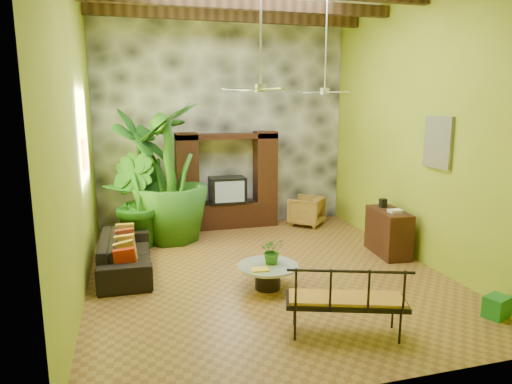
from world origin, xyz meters
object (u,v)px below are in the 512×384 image
object	(u,v)px
entertainment_center	(227,188)
sofa	(126,254)
ceiling_fan_front	(261,75)
ceiling_fan_back	(325,81)
tall_plant_a	(141,176)
coffee_table	(268,273)
iron_bench	(349,298)
green_bin	(497,307)
wicker_armchair	(306,211)
side_console	(388,232)
tall_plant_b	(134,201)
tall_plant_c	(169,173)

from	to	relation	value
entertainment_center	sofa	distance (m)	3.46
ceiling_fan_front	ceiling_fan_back	bearing A→B (deg)	41.63
ceiling_fan_front	tall_plant_a	size ratio (longest dim) A/B	0.65
tall_plant_a	coffee_table	xyz separation A→B (m)	(1.85, -3.28, -1.18)
entertainment_center	coffee_table	xyz separation A→B (m)	(-0.16, -3.84, -0.71)
ceiling_fan_front	tall_plant_a	bearing A→B (deg)	121.42
coffee_table	iron_bench	distance (m)	1.87
iron_bench	green_bin	xyz separation A→B (m)	(2.28, -0.07, -0.38)
wicker_armchair	tall_plant_a	world-z (taller)	tall_plant_a
side_console	tall_plant_a	bearing A→B (deg)	159.32
ceiling_fan_front	iron_bench	distance (m)	3.59
sofa	tall_plant_b	size ratio (longest dim) A/B	1.14
coffee_table	sofa	bearing A→B (deg)	147.39
tall_plant_a	green_bin	size ratio (longest dim) A/B	8.18
ceiling_fan_front	green_bin	world-z (taller)	ceiling_fan_front
entertainment_center	iron_bench	world-z (taller)	entertainment_center
tall_plant_b	coffee_table	world-z (taller)	tall_plant_b
coffee_table	side_console	xyz separation A→B (m)	(2.81, 1.00, 0.19)
entertainment_center	coffee_table	size ratio (longest dim) A/B	2.43
tall_plant_c	coffee_table	xyz separation A→B (m)	(1.26, -3.12, -1.23)
ceiling_fan_front	side_console	xyz separation A→B (m)	(2.85, 0.69, -2.95)
entertainment_center	sofa	size ratio (longest dim) A/B	1.08
ceiling_fan_back	tall_plant_a	distance (m)	4.34
ceiling_fan_back	side_console	distance (m)	3.26
tall_plant_b	sofa	bearing A→B (deg)	-97.75
sofa	tall_plant_b	distance (m)	1.59
tall_plant_a	green_bin	world-z (taller)	tall_plant_a
ceiling_fan_front	wicker_armchair	xyz separation A→B (m)	(2.12, 3.21, -3.05)
wicker_armchair	tall_plant_a	distance (m)	4.09
tall_plant_c	ceiling_fan_back	bearing A→B (deg)	-21.96
entertainment_center	side_console	world-z (taller)	entertainment_center
ceiling_fan_front	coffee_table	bearing A→B (deg)	-82.97
iron_bench	ceiling_fan_front	bearing A→B (deg)	124.57
tall_plant_c	green_bin	bearing A→B (deg)	-50.67
tall_plant_b	ceiling_fan_back	bearing A→B (deg)	-14.10
ceiling_fan_front	tall_plant_b	bearing A→B (deg)	127.90
tall_plant_b	side_console	size ratio (longest dim) A/B	1.73
tall_plant_b	wicker_armchair	bearing A→B (deg)	9.06
wicker_armchair	tall_plant_a	bearing A→B (deg)	-45.23
tall_plant_c	tall_plant_b	bearing A→B (deg)	-160.87
ceiling_fan_back	green_bin	world-z (taller)	ceiling_fan_back
iron_bench	green_bin	size ratio (longest dim) A/B	4.64
tall_plant_c	coffee_table	size ratio (longest dim) A/B	3.02
ceiling_fan_front	tall_plant_c	size ratio (longest dim) A/B	0.62
entertainment_center	iron_bench	distance (m)	5.65
green_bin	ceiling_fan_back	bearing A→B (deg)	105.65
entertainment_center	ceiling_fan_front	distance (m)	4.30
tall_plant_a	tall_plant_c	size ratio (longest dim) A/B	0.96
green_bin	sofa	bearing A→B (deg)	147.05
tall_plant_b	tall_plant_c	bearing A→B (deg)	19.13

